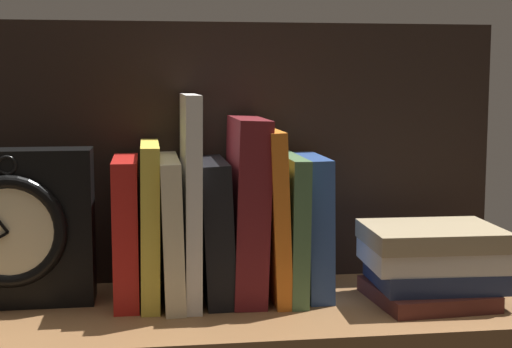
% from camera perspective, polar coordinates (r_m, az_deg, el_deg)
% --- Properties ---
extents(ground_plane, '(0.77, 0.27, 0.03)m').
position_cam_1_polar(ground_plane, '(0.94, -2.06, -10.54)').
color(ground_plane, brown).
extents(back_panel, '(0.77, 0.01, 0.35)m').
position_cam_1_polar(back_panel, '(1.03, -2.89, 1.62)').
color(back_panel, black).
rests_on(back_panel, ground_plane).
extents(book_red_requiem, '(0.03, 0.13, 0.18)m').
position_cam_1_polar(book_red_requiem, '(0.95, -9.72, -4.17)').
color(book_red_requiem, red).
rests_on(book_red_requiem, ground_plane).
extents(book_yellow_seinlanguage, '(0.02, 0.15, 0.20)m').
position_cam_1_polar(book_yellow_seinlanguage, '(0.95, -7.98, -3.61)').
color(book_yellow_seinlanguage, gold).
rests_on(book_yellow_seinlanguage, ground_plane).
extents(book_cream_twain, '(0.03, 0.17, 0.18)m').
position_cam_1_polar(book_cream_twain, '(0.95, -6.40, -4.11)').
color(book_cream_twain, beige).
rests_on(book_cream_twain, ground_plane).
extents(book_white_catcher, '(0.02, 0.16, 0.25)m').
position_cam_1_polar(book_white_catcher, '(0.94, -4.96, -1.77)').
color(book_white_catcher, silver).
rests_on(book_white_catcher, ground_plane).
extents(book_black_skeptic, '(0.04, 0.14, 0.17)m').
position_cam_1_polar(book_black_skeptic, '(0.95, -3.14, -4.16)').
color(book_black_skeptic, black).
rests_on(book_black_skeptic, ground_plane).
extents(book_maroon_dawkins, '(0.05, 0.15, 0.23)m').
position_cam_1_polar(book_maroon_dawkins, '(0.95, -0.73, -2.56)').
color(book_maroon_dawkins, maroon).
rests_on(book_maroon_dawkins, ground_plane).
extents(book_orange_pandolfini, '(0.03, 0.15, 0.21)m').
position_cam_1_polar(book_orange_pandolfini, '(0.96, 1.20, -2.93)').
color(book_orange_pandolfini, orange).
rests_on(book_orange_pandolfini, ground_plane).
extents(book_green_romantic, '(0.02, 0.16, 0.18)m').
position_cam_1_polar(book_green_romantic, '(0.96, 2.57, -3.86)').
color(book_green_romantic, '#476B44').
rests_on(book_green_romantic, ground_plane).
extents(book_blue_modern, '(0.03, 0.12, 0.18)m').
position_cam_1_polar(book_blue_modern, '(0.97, 4.23, -3.86)').
color(book_blue_modern, '#2D4C8E').
rests_on(book_blue_modern, ground_plane).
extents(framed_clock, '(0.19, 0.07, 0.19)m').
position_cam_1_polar(framed_clock, '(0.96, -17.79, -3.87)').
color(framed_clock, black).
rests_on(framed_clock, ground_plane).
extents(book_stack_side, '(0.18, 0.14, 0.09)m').
position_cam_1_polar(book_stack_side, '(0.97, 13.21, -6.49)').
color(book_stack_side, '#471E19').
rests_on(book_stack_side, ground_plane).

